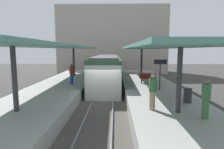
% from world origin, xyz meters
% --- Properties ---
extents(ground_plane, '(80.00, 80.00, 0.00)m').
position_xyz_m(ground_plane, '(0.00, 0.00, 0.00)').
color(ground_plane, '#383835').
extents(platform_left, '(4.40, 28.00, 1.00)m').
position_xyz_m(platform_left, '(-3.80, 0.00, 0.50)').
color(platform_left, '#9E9E99').
rests_on(platform_left, ground_plane).
extents(platform_right, '(4.40, 28.00, 1.00)m').
position_xyz_m(platform_right, '(3.80, 0.00, 0.50)').
color(platform_right, '#9E9E99').
rests_on(platform_right, ground_plane).
extents(track_ballast, '(3.20, 28.00, 0.20)m').
position_xyz_m(track_ballast, '(0.00, 0.00, 0.10)').
color(track_ballast, '#4C4742').
rests_on(track_ballast, ground_plane).
extents(rail_near_side, '(0.08, 28.00, 0.14)m').
position_xyz_m(rail_near_side, '(-0.72, 0.00, 0.27)').
color(rail_near_side, slate).
rests_on(rail_near_side, track_ballast).
extents(rail_far_side, '(0.08, 28.00, 0.14)m').
position_xyz_m(rail_far_side, '(0.72, 0.00, 0.27)').
color(rail_far_side, slate).
rests_on(rail_far_side, track_ballast).
extents(commuter_train, '(2.78, 11.75, 3.10)m').
position_xyz_m(commuter_train, '(0.00, 5.67, 1.73)').
color(commuter_train, '#2D5633').
rests_on(commuter_train, track_ballast).
extents(canopy_left, '(4.18, 21.00, 3.23)m').
position_xyz_m(canopy_left, '(-3.80, 1.40, 4.11)').
color(canopy_left, '#333335').
rests_on(canopy_left, platform_left).
extents(canopy_right, '(4.18, 21.00, 3.18)m').
position_xyz_m(canopy_right, '(3.80, 1.40, 4.06)').
color(canopy_right, '#333335').
rests_on(canopy_right, platform_right).
extents(platform_bench, '(1.40, 0.41, 0.86)m').
position_xyz_m(platform_bench, '(3.71, 2.87, 1.46)').
color(platform_bench, black).
rests_on(platform_bench, platform_right).
extents(platform_sign, '(0.90, 0.08, 2.21)m').
position_xyz_m(platform_sign, '(4.06, -0.08, 2.62)').
color(platform_sign, '#262628').
rests_on(platform_sign, platform_right).
extents(litter_bin, '(0.44, 0.44, 0.80)m').
position_xyz_m(litter_bin, '(4.86, -3.26, 1.40)').
color(litter_bin, '#2D2D30').
rests_on(litter_bin, platform_right).
extents(passenger_near_bench, '(0.36, 0.36, 1.72)m').
position_xyz_m(passenger_near_bench, '(-2.82, 2.31, 1.89)').
color(passenger_near_bench, navy).
rests_on(passenger_near_bench, platform_left).
extents(passenger_mid_platform, '(0.36, 0.36, 1.77)m').
position_xyz_m(passenger_mid_platform, '(2.67, -4.55, 1.92)').
color(passenger_mid_platform, '#998460').
rests_on(passenger_mid_platform, platform_right).
extents(passenger_far_end, '(0.36, 0.36, 1.70)m').
position_xyz_m(passenger_far_end, '(4.66, -5.74, 1.88)').
color(passenger_far_end, '#386B3D').
rests_on(passenger_far_end, platform_right).
extents(station_building_backdrop, '(18.00, 6.00, 11.00)m').
position_xyz_m(station_building_backdrop, '(0.33, 20.00, 5.50)').
color(station_building_backdrop, '#A89E8E').
rests_on(station_building_backdrop, ground_plane).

